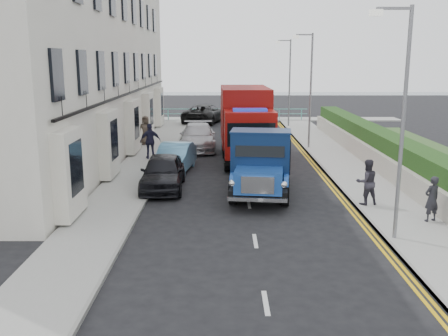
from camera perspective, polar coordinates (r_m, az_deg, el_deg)
ground at (r=17.51m, az=3.19°, el=-6.01°), size 120.00×120.00×0.00m
pavement_west at (r=26.50m, az=-9.19°, el=0.36°), size 2.40×38.00×0.12m
pavement_east at (r=26.90m, az=13.48°, el=0.35°), size 2.60×38.00×0.12m
promenade at (r=45.92m, az=1.22°, el=5.59°), size 30.00×2.50×0.12m
sea_plane at (r=76.79m, az=0.74°, el=8.31°), size 120.00×120.00×0.00m
terrace_west at (r=30.82m, az=-16.58°, el=14.98°), size 6.31×30.20×14.25m
garden_east at (r=27.25m, az=17.48°, el=2.07°), size 1.45×28.00×1.75m
seafront_railing at (r=45.07m, az=1.24°, el=6.13°), size 13.00×0.08×1.11m
lamp_near at (r=15.54m, az=19.45°, el=6.05°), size 1.23×0.18×7.00m
lamp_mid at (r=31.05m, az=9.67°, el=9.43°), size 1.23×0.18×7.00m
lamp_far at (r=40.94m, az=7.34°, el=10.19°), size 1.23×0.18×7.00m
bedford_lorry at (r=19.97m, az=4.20°, el=0.06°), size 2.91×6.01×2.74m
red_lorry at (r=27.67m, az=2.48°, el=5.30°), size 2.75×7.61×3.95m
parked_car_front at (r=21.60m, az=-7.00°, el=-0.46°), size 1.90×4.45×1.50m
parked_car_mid at (r=24.90m, az=-5.65°, el=1.18°), size 1.97×4.39×1.40m
parked_car_rear at (r=30.97m, az=-3.02°, el=3.58°), size 2.37×5.42×1.55m
seafront_car_left at (r=43.87m, az=-2.19°, el=6.25°), size 4.17×6.36×1.63m
seafront_car_right at (r=43.82m, az=1.94°, el=6.23°), size 2.37×4.85×1.59m
pedestrian_east_near at (r=18.22m, az=22.66°, el=-3.28°), size 0.67×0.55×1.57m
pedestrian_east_far at (r=19.48m, az=16.00°, el=-1.55°), size 0.95×0.79×1.74m
pedestrian_west_near at (r=27.66m, az=-8.41°, el=3.06°), size 1.22×0.77×1.94m
pedestrian_west_far at (r=32.27m, az=-8.95°, el=4.28°), size 0.93×0.63×1.84m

